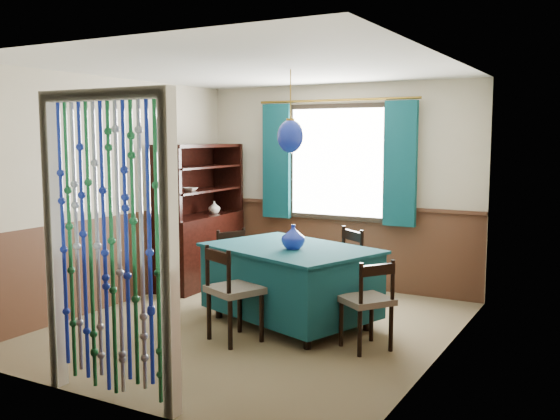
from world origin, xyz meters
The scene contains 22 objects.
floor centered at (0.00, 0.00, 0.00)m, with size 4.00×4.00×0.00m, color brown.
ceiling centered at (0.00, 0.00, 2.50)m, with size 4.00×4.00×0.00m, color silver.
wall_back centered at (0.00, 2.00, 1.25)m, with size 3.60×3.60×0.00m, color #BFB59C.
wall_front centered at (0.00, -2.00, 1.25)m, with size 3.60×3.60×0.00m, color #BFB59C.
wall_left centered at (-1.80, 0.00, 1.25)m, with size 4.00×4.00×0.00m, color #BFB59C.
wall_right centered at (1.80, 0.00, 1.25)m, with size 4.00×4.00×0.00m, color #BFB59C.
wainscot_back centered at (0.00, 1.99, 0.50)m, with size 3.60×3.60×0.00m, color #492A1B.
wainscot_front centered at (0.00, -1.99, 0.50)m, with size 3.60×3.60×0.00m, color #492A1B.
wainscot_left centered at (-1.79, 0.00, 0.50)m, with size 4.00×4.00×0.00m, color #492A1B.
wainscot_right centered at (1.79, 0.00, 0.50)m, with size 4.00×4.00×0.00m, color #492A1B.
window centered at (0.00, 1.95, 1.55)m, with size 1.32×0.12×1.42m, color black.
doorway centered at (0.00, -1.94, 1.05)m, with size 1.16×0.12×2.18m, color silver, non-canonical shape.
dining_table centered at (0.25, 0.27, 0.45)m, with size 1.89×1.58×0.78m.
chair_near centered at (0.04, -0.46, 0.47)m, with size 0.57×0.56×0.89m.
chair_far centered at (0.50, 0.91, 0.48)m, with size 0.61×0.60×0.89m.
chair_left centered at (-0.59, 0.61, 0.45)m, with size 0.53×0.54×0.84m.
chair_right centered at (1.20, -0.07, 0.43)m, with size 0.54×0.55×0.81m.
sideboard centered at (-1.55, 1.20, 0.61)m, with size 0.52×1.37×1.77m.
pendant_lamp centered at (0.25, 0.27, 1.87)m, with size 0.26×0.26×0.79m.
vase_table centered at (0.33, 0.18, 0.89)m, with size 0.21×0.21×0.22m, color navy.
bowl_shelf centered at (-1.49, 0.95, 1.23)m, with size 0.19×0.19×0.05m, color beige.
vase_sideboard centered at (-1.49, 1.44, 0.97)m, with size 0.17×0.17×0.17m, color beige.
Camera 1 is at (3.11, -5.08, 1.85)m, focal length 40.00 mm.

